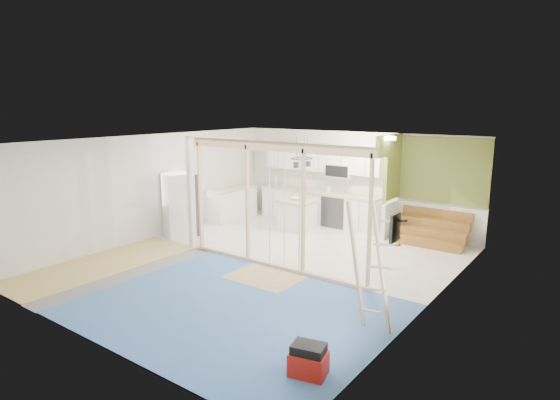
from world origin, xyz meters
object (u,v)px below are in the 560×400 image
Objects in this scene: toolbox at (308,361)px; fridge at (178,205)px; island at (297,215)px; ladder at (372,267)px.

fridge is at bearing 137.73° from toolbox.
island is (2.10, 2.25, -0.40)m from fridge.
ladder is (6.11, -1.69, 0.15)m from fridge.
island is at bearing 69.99° from fridge.
fridge reaches higher than island.
ladder reaches higher than fridge.
fridge is 6.96m from toolbox.
fridge reaches higher than toolbox.
ladder reaches higher than toolbox.
island is 5.65m from ladder.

